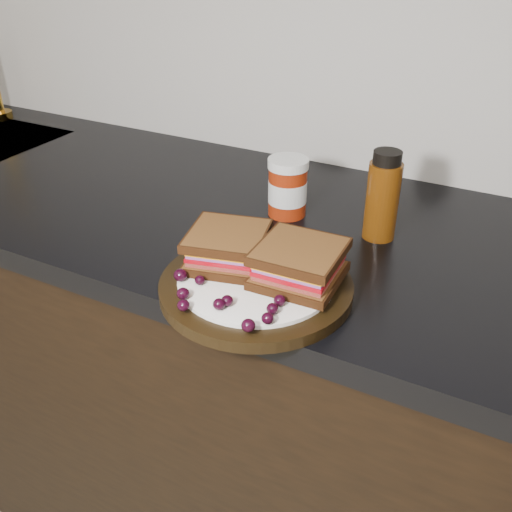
{
  "coord_description": "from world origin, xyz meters",
  "views": [
    {
      "loc": [
        0.26,
        0.88,
        1.37
      ],
      "look_at": [
        -0.06,
        1.48,
        0.96
      ],
      "focal_mm": 40.0,
      "sensor_mm": 36.0,
      "label": 1
    }
  ],
  "objects_px": {
    "sandwich_left": "(228,247)",
    "oil_bottle": "(383,196)",
    "condiment_jar": "(288,187)",
    "plate": "(256,286)"
  },
  "relations": [
    {
      "from": "sandwich_left",
      "to": "oil_bottle",
      "type": "height_order",
      "value": "oil_bottle"
    },
    {
      "from": "condiment_jar",
      "to": "plate",
      "type": "bearing_deg",
      "value": -75.15
    },
    {
      "from": "sandwich_left",
      "to": "condiment_jar",
      "type": "distance_m",
      "value": 0.23
    },
    {
      "from": "condiment_jar",
      "to": "oil_bottle",
      "type": "distance_m",
      "value": 0.18
    },
    {
      "from": "sandwich_left",
      "to": "plate",
      "type": "bearing_deg",
      "value": -31.98
    },
    {
      "from": "condiment_jar",
      "to": "oil_bottle",
      "type": "relative_size",
      "value": 0.7
    },
    {
      "from": "sandwich_left",
      "to": "condiment_jar",
      "type": "height_order",
      "value": "condiment_jar"
    },
    {
      "from": "sandwich_left",
      "to": "condiment_jar",
      "type": "xyz_separation_m",
      "value": [
        -0.01,
        0.23,
        0.0
      ]
    },
    {
      "from": "plate",
      "to": "oil_bottle",
      "type": "height_order",
      "value": "oil_bottle"
    },
    {
      "from": "plate",
      "to": "sandwich_left",
      "type": "xyz_separation_m",
      "value": [
        -0.06,
        0.02,
        0.04
      ]
    }
  ]
}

